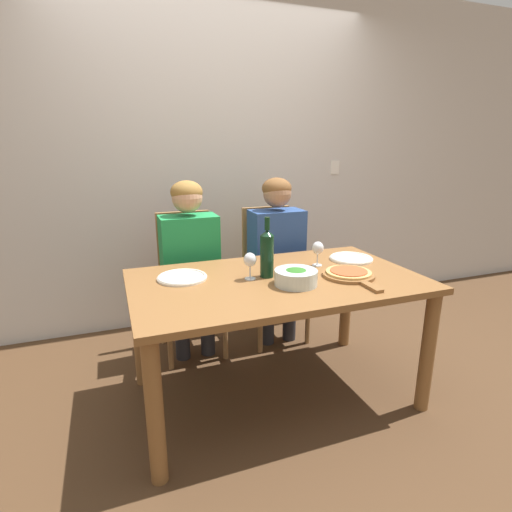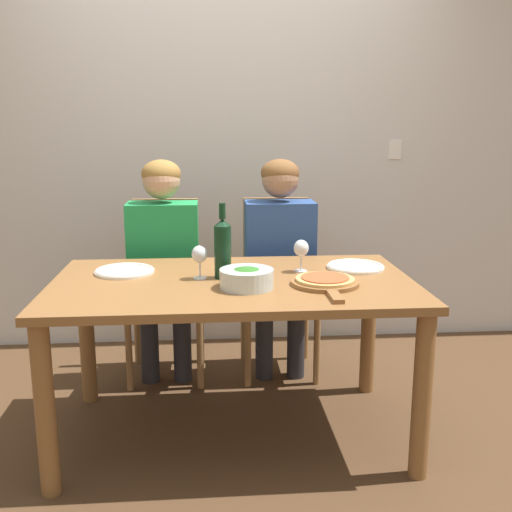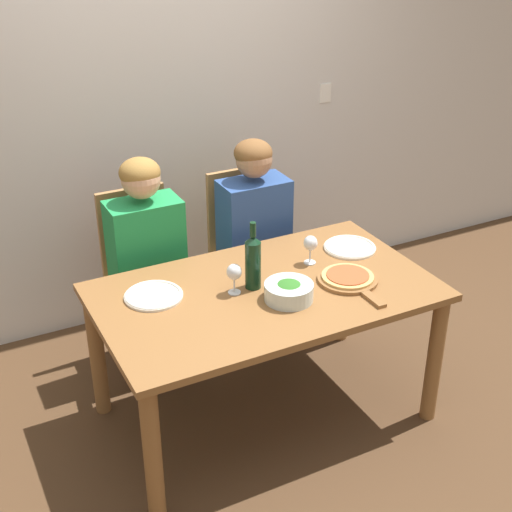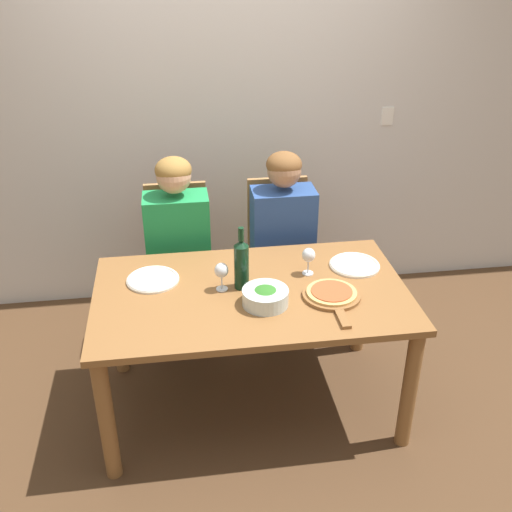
% 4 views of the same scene
% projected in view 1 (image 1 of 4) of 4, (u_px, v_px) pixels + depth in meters
% --- Properties ---
extents(ground_plane, '(40.00, 40.00, 0.00)m').
position_uv_depth(ground_plane, '(275.00, 394.00, 2.41)').
color(ground_plane, '#4C331E').
extents(back_wall, '(10.00, 0.06, 2.70)m').
position_uv_depth(back_wall, '(215.00, 157.00, 3.20)').
color(back_wall, silver).
rests_on(back_wall, ground).
extents(dining_table, '(1.59, 0.93, 0.74)m').
position_uv_depth(dining_table, '(277.00, 296.00, 2.23)').
color(dining_table, brown).
rests_on(dining_table, ground).
extents(chair_left, '(0.42, 0.42, 0.99)m').
position_uv_depth(chair_left, '(188.00, 279.00, 2.85)').
color(chair_left, '#9E7042').
rests_on(chair_left, ground).
extents(chair_right, '(0.42, 0.42, 0.99)m').
position_uv_depth(chair_right, '(271.00, 269.00, 3.06)').
color(chair_right, '#9E7042').
rests_on(chair_right, ground).
extents(person_woman, '(0.47, 0.51, 1.23)m').
position_uv_depth(person_woman, '(190.00, 254.00, 2.68)').
color(person_woman, '#28282D').
rests_on(person_woman, ground).
extents(person_man, '(0.47, 0.51, 1.23)m').
position_uv_depth(person_man, '(277.00, 246.00, 2.90)').
color(person_man, '#28282D').
rests_on(person_man, ground).
extents(wine_bottle, '(0.08, 0.08, 0.34)m').
position_uv_depth(wine_bottle, '(267.00, 253.00, 2.19)').
color(wine_bottle, black).
rests_on(wine_bottle, dining_table).
extents(broccoli_bowl, '(0.23, 0.23, 0.09)m').
position_uv_depth(broccoli_bowl, '(296.00, 277.00, 2.09)').
color(broccoli_bowl, silver).
rests_on(broccoli_bowl, dining_table).
extents(dinner_plate_left, '(0.27, 0.27, 0.02)m').
position_uv_depth(dinner_plate_left, '(182.00, 277.00, 2.19)').
color(dinner_plate_left, silver).
rests_on(dinner_plate_left, dining_table).
extents(dinner_plate_right, '(0.27, 0.27, 0.02)m').
position_uv_depth(dinner_plate_right, '(351.00, 258.00, 2.55)').
color(dinner_plate_right, silver).
rests_on(dinner_plate_right, dining_table).
extents(pizza_on_board, '(0.29, 0.43, 0.04)m').
position_uv_depth(pizza_on_board, '(349.00, 274.00, 2.22)').
color(pizza_on_board, brown).
rests_on(pizza_on_board, dining_table).
extents(wine_glass_left, '(0.07, 0.07, 0.15)m').
position_uv_depth(wine_glass_left, '(250.00, 261.00, 2.16)').
color(wine_glass_left, silver).
rests_on(wine_glass_left, dining_table).
extents(wine_glass_right, '(0.07, 0.07, 0.15)m').
position_uv_depth(wine_glass_right, '(318.00, 249.00, 2.40)').
color(wine_glass_right, silver).
rests_on(wine_glass_right, dining_table).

